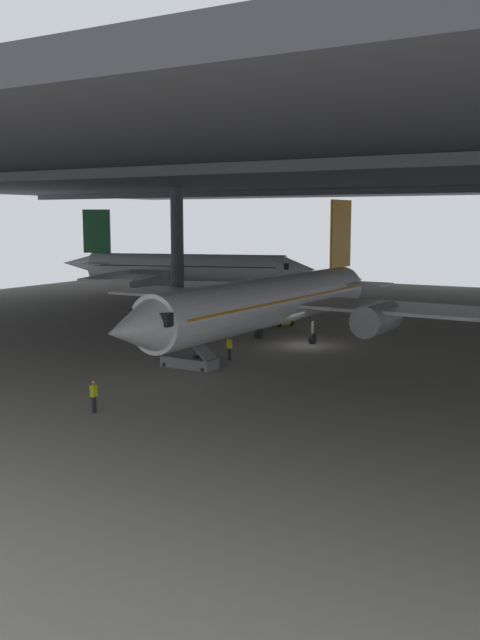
% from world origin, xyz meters
% --- Properties ---
extents(ground_plane, '(110.00, 110.00, 0.00)m').
position_xyz_m(ground_plane, '(0.00, 0.00, 0.00)').
color(ground_plane, gray).
extents(hangar_structure, '(121.00, 99.00, 14.62)m').
position_xyz_m(hangar_structure, '(-0.05, 13.74, 13.99)').
color(hangar_structure, '#4C4F54').
rests_on(hangar_structure, ground_plane).
extents(airplane_main, '(35.67, 36.98, 11.56)m').
position_xyz_m(airplane_main, '(-1.86, -1.13, 3.47)').
color(airplane_main, white).
rests_on(airplane_main, ground_plane).
extents(boarding_stairs, '(4.28, 1.68, 4.68)m').
position_xyz_m(boarding_stairs, '(-2.96, -11.34, 0.73)').
color(boarding_stairs, slate).
rests_on(boarding_stairs, ground_plane).
extents(crew_worker_near_nose, '(0.23, 0.55, 1.71)m').
position_xyz_m(crew_worker_near_nose, '(-1.04, -23.04, 0.98)').
color(crew_worker_near_nose, '#232838').
rests_on(crew_worker_near_nose, ground_plane).
extents(crew_worker_by_stairs, '(0.51, 0.35, 1.72)m').
position_xyz_m(crew_worker_by_stairs, '(-1.74, -7.99, 0.99)').
color(crew_worker_by_stairs, '#232838').
rests_on(crew_worker_by_stairs, ground_plane).
extents(airplane_distant, '(34.53, 34.09, 11.06)m').
position_xyz_m(airplane_distant, '(-29.97, 27.95, 3.38)').
color(airplane_distant, white).
rests_on(airplane_distant, ground_plane).
extents(baggage_tug, '(1.95, 2.49, 0.90)m').
position_xyz_m(baggage_tug, '(-5.53, 8.14, 0.53)').
color(baggage_tug, yellow).
rests_on(baggage_tug, ground_plane).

